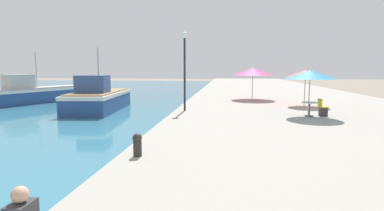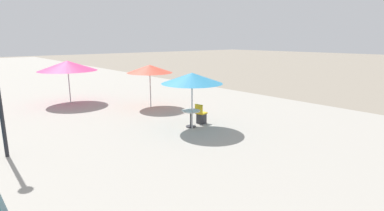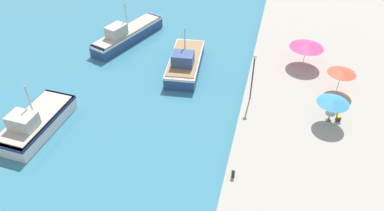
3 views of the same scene
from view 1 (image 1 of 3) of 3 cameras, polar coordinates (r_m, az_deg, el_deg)
name	(u,v)px [view 1 (image 1 of 3)]	position (r m, az deg, el deg)	size (l,w,h in m)	color
quay_promenade	(272,95)	(33.87, 15.02, 1.99)	(16.00, 90.00, 0.71)	#A39E93
fishing_boat_mid	(99,98)	(23.58, -17.32, 1.33)	(3.79, 8.02, 4.69)	navy
fishing_boat_far	(36,93)	(31.16, -27.60, 2.13)	(5.49, 10.21, 4.63)	navy
fishing_boat_distant	(99,84)	(49.81, -17.36, 4.01)	(3.60, 7.78, 4.12)	silver
cafe_umbrella_pink	(310,75)	(16.36, 21.57, 5.49)	(2.56, 2.56, 2.39)	#B7B7B7
cafe_umbrella_white	(305,74)	(21.11, 20.80, 5.71)	(2.51, 2.51, 2.37)	#B7B7B7
cafe_umbrella_striped	(253,72)	(24.53, 11.49, 6.33)	(3.33, 3.33, 2.52)	#B7B7B7
cafe_table	(309,106)	(16.66, 21.46, -0.10)	(0.80, 0.80, 0.74)	#333338
cafe_chair_left	(323,110)	(17.00, 23.64, -0.77)	(0.49, 0.47, 0.91)	#2D2D33
mooring_bollard	(137,144)	(8.61, -10.36, -7.22)	(0.26, 0.26, 0.65)	#2D2823
lamppost	(185,58)	(17.52, -1.42, 9.10)	(0.36, 0.36, 4.56)	#232328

